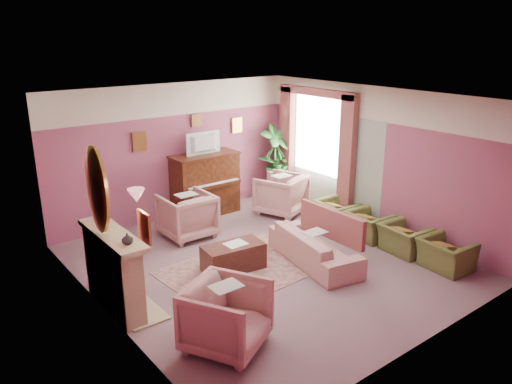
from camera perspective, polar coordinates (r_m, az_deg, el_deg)
floor at (r=8.62m, az=1.12°, el=-8.13°), size 5.50×6.00×0.01m
ceiling at (r=7.80m, az=1.24°, el=10.67°), size 5.50×6.00×0.01m
wall_back at (r=10.52m, az=-9.19°, el=4.61°), size 5.50×0.02×2.80m
wall_front at (r=6.21m, az=18.95°, el=-5.73°), size 5.50×0.02×2.80m
wall_left at (r=6.81m, az=-17.18°, el=-3.44°), size 0.02×6.00×2.80m
wall_right at (r=10.00m, az=13.55°, el=3.64°), size 0.02×6.00×2.80m
picture_rail_band at (r=10.32m, az=-9.46°, el=10.42°), size 5.50×0.01×0.65m
stripe_panel at (r=10.89m, az=8.08°, el=3.37°), size 0.01×3.00×2.15m
fireplace_surround at (r=7.37m, az=-15.97°, el=-8.88°), size 0.30×1.40×1.10m
fireplace_inset at (r=7.47m, az=-15.15°, el=-9.73°), size 0.18×0.72×0.68m
fire_ember at (r=7.56m, az=-14.76°, el=-10.86°), size 0.06×0.54×0.10m
mantel_shelf at (r=7.14m, az=-16.14°, el=-4.74°), size 0.40×1.55×0.07m
hearth at (r=7.68m, az=-14.22°, el=-12.11°), size 0.55×1.50×0.02m
mirror_frame at (r=6.87m, az=-17.70°, el=0.25°), size 0.04×0.72×1.20m
mirror_glass at (r=6.88m, az=-17.51°, el=0.29°), size 0.01×0.60×1.06m
sconce_shade at (r=5.91m, az=-13.52°, el=-0.39°), size 0.20×0.20×0.16m
piano at (r=10.69m, az=-5.81°, el=0.80°), size 1.40×0.60×1.30m
piano_keyshelf at (r=10.38m, az=-4.79°, el=0.72°), size 1.30×0.12×0.06m
piano_keys at (r=10.37m, az=-4.80°, el=0.93°), size 1.20×0.08×0.02m
piano_top at (r=10.51m, az=-5.93°, el=4.24°), size 1.45×0.65×0.04m
television at (r=10.41m, az=-5.83°, el=5.74°), size 0.80×0.12×0.48m
print_back_left at (r=10.06m, az=-13.16°, el=5.64°), size 0.30×0.03×0.38m
print_back_right at (r=11.21m, az=-2.19°, el=7.64°), size 0.26×0.03×0.34m
print_back_mid at (r=10.61m, az=-6.86°, el=8.14°), size 0.22×0.03×0.26m
print_left_wall at (r=5.66m, az=-12.66°, el=-3.94°), size 0.03×0.28×0.36m
window_blind at (r=10.90m, az=7.15°, el=6.79°), size 0.03×1.40×1.80m
curtain_left at (r=10.32m, az=10.35°, el=3.72°), size 0.16×0.34×2.60m
curtain_right at (r=11.59m, az=3.58°, el=5.54°), size 0.16×0.34×2.60m
pelmet at (r=10.71m, az=7.02°, el=11.26°), size 0.16×2.20×0.16m
mantel_plant at (r=7.57m, az=-17.76°, el=-2.21°), size 0.16×0.16×0.28m
mantel_vase at (r=6.67m, az=-14.50°, el=-5.21°), size 0.16×0.16×0.16m
area_rug at (r=8.40m, az=-1.55°, el=-8.81°), size 2.59×1.93×0.01m
coffee_table at (r=8.31m, az=-2.61°, el=-7.46°), size 1.05×0.62×0.45m
table_paper at (r=8.24m, az=-2.35°, el=-5.92°), size 0.35×0.28×0.01m
sofa at (r=8.56m, az=6.71°, el=-5.58°), size 0.64×1.93×0.78m
sofa_throw at (r=8.74m, az=8.64°, el=-3.64°), size 0.10×1.46×0.53m
floral_armchair_left at (r=9.60m, az=-7.90°, el=-2.39°), size 0.91×0.91×0.95m
floral_armchair_right at (r=10.73m, az=2.90°, el=-0.04°), size 0.91×0.91×0.95m
floral_armchair_front at (r=6.33m, az=-3.38°, el=-13.66°), size 0.91×0.91×0.95m
olive_chair_a at (r=8.86m, az=20.92°, el=-6.18°), size 0.56×0.80×0.69m
olive_chair_b at (r=9.26m, az=16.64°, el=-4.67°), size 0.56×0.80×0.69m
olive_chair_c at (r=9.71m, az=12.75°, el=-3.26°), size 0.56×0.80×0.69m
olive_chair_d at (r=10.21m, az=9.23°, el=-1.98°), size 0.56×0.80×0.69m
side_table at (r=11.72m, az=2.49°, el=0.89°), size 0.52×0.52×0.70m
side_plant_big at (r=11.57m, az=2.53°, el=3.35°), size 0.30×0.30×0.34m
side_plant_small at (r=11.58m, az=3.30°, el=3.20°), size 0.16×0.16×0.28m
palm_pot at (r=11.81m, az=2.17°, el=0.12°), size 0.34×0.34×0.34m
palm_plant at (r=11.57m, az=2.22°, el=4.32°), size 0.76×0.76×1.44m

